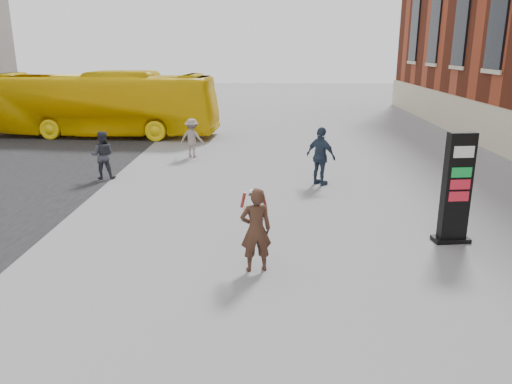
{
  "coord_description": "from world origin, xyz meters",
  "views": [
    {
      "loc": [
        0.08,
        -9.64,
        4.18
      ],
      "look_at": [
        -0.14,
        0.21,
        1.28
      ],
      "focal_mm": 35.0,
      "sensor_mm": 36.0,
      "label": 1
    }
  ],
  "objects_px": {
    "bus": "(102,104)",
    "pedestrian_c": "(321,156)",
    "info_pylon": "(456,189)",
    "pedestrian_a": "(103,155)",
    "pedestrian_b": "(192,138)",
    "woman": "(256,229)"
  },
  "relations": [
    {
      "from": "bus",
      "to": "pedestrian_c",
      "type": "xyz_separation_m",
      "value": [
        9.54,
        -8.63,
        -0.62
      ]
    },
    {
      "from": "info_pylon",
      "to": "pedestrian_a",
      "type": "bearing_deg",
      "value": 144.16
    },
    {
      "from": "pedestrian_b",
      "to": "woman",
      "type": "bearing_deg",
      "value": 118.13
    },
    {
      "from": "info_pylon",
      "to": "pedestrian_c",
      "type": "xyz_separation_m",
      "value": [
        -2.43,
        4.68,
        -0.32
      ]
    },
    {
      "from": "woman",
      "to": "bus",
      "type": "distance_m",
      "value": 16.75
    },
    {
      "from": "pedestrian_a",
      "to": "pedestrian_c",
      "type": "relative_size",
      "value": 0.86
    },
    {
      "from": "pedestrian_b",
      "to": "pedestrian_a",
      "type": "bearing_deg",
      "value": 66.95
    },
    {
      "from": "pedestrian_a",
      "to": "pedestrian_b",
      "type": "relative_size",
      "value": 1.03
    },
    {
      "from": "bus",
      "to": "pedestrian_c",
      "type": "height_order",
      "value": "bus"
    },
    {
      "from": "bus",
      "to": "pedestrian_a",
      "type": "distance_m",
      "value": 8.44
    },
    {
      "from": "bus",
      "to": "pedestrian_b",
      "type": "height_order",
      "value": "bus"
    },
    {
      "from": "woman",
      "to": "info_pylon",
      "type": "bearing_deg",
      "value": -171.96
    },
    {
      "from": "woman",
      "to": "pedestrian_b",
      "type": "bearing_deg",
      "value": -87.06
    },
    {
      "from": "info_pylon",
      "to": "pedestrian_b",
      "type": "height_order",
      "value": "info_pylon"
    },
    {
      "from": "woman",
      "to": "pedestrian_b",
      "type": "height_order",
      "value": "woman"
    },
    {
      "from": "info_pylon",
      "to": "pedestrian_a",
      "type": "relative_size",
      "value": 1.57
    },
    {
      "from": "pedestrian_c",
      "to": "info_pylon",
      "type": "bearing_deg",
      "value": 160.82
    },
    {
      "from": "pedestrian_a",
      "to": "info_pylon",
      "type": "bearing_deg",
      "value": 145.05
    },
    {
      "from": "woman",
      "to": "bus",
      "type": "relative_size",
      "value": 0.15
    },
    {
      "from": "bus",
      "to": "pedestrian_b",
      "type": "xyz_separation_m",
      "value": [
        4.97,
        -4.71,
        -0.77
      ]
    },
    {
      "from": "woman",
      "to": "pedestrian_c",
      "type": "relative_size",
      "value": 0.91
    },
    {
      "from": "bus",
      "to": "pedestrian_b",
      "type": "bearing_deg",
      "value": -129.41
    }
  ]
}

